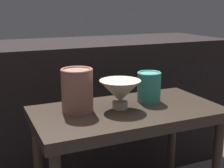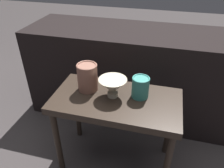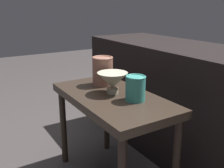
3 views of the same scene
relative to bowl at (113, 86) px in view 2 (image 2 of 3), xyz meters
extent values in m
plane|color=#383333|center=(0.02, -0.01, -0.57)|extent=(8.00, 8.00, 0.00)
cube|color=#2D231C|center=(0.02, -0.01, -0.08)|extent=(0.70, 0.37, 0.04)
cylinder|color=#2D231C|center=(-0.29, -0.16, -0.33)|extent=(0.04, 0.04, 0.46)
cylinder|color=#2D231C|center=(0.34, -0.16, -0.33)|extent=(0.04, 0.04, 0.46)
cylinder|color=#2D231C|center=(-0.29, 0.13, -0.33)|extent=(0.04, 0.04, 0.46)
cylinder|color=#2D231C|center=(0.34, 0.13, -0.33)|extent=(0.04, 0.04, 0.46)
cube|color=black|center=(0.02, 0.54, -0.22)|extent=(1.58, 0.50, 0.69)
cylinder|color=#B2A88E|center=(0.00, 0.00, -0.05)|extent=(0.06, 0.06, 0.03)
cone|color=#B2A88E|center=(0.00, 0.00, 0.00)|extent=(0.15, 0.15, 0.08)
cylinder|color=brown|center=(-0.15, 0.03, 0.01)|extent=(0.11, 0.11, 0.15)
torus|color=brown|center=(-0.15, 0.03, 0.09)|extent=(0.11, 0.11, 0.01)
cylinder|color=teal|center=(0.14, 0.04, -0.01)|extent=(0.09, 0.09, 0.11)
torus|color=teal|center=(0.14, 0.04, 0.05)|extent=(0.09, 0.09, 0.01)
camera|label=1|loc=(-0.48, -0.99, 0.30)|focal=50.00mm
camera|label=2|loc=(0.24, -0.94, 0.64)|focal=35.00mm
camera|label=3|loc=(1.06, -0.66, 0.37)|focal=42.00mm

